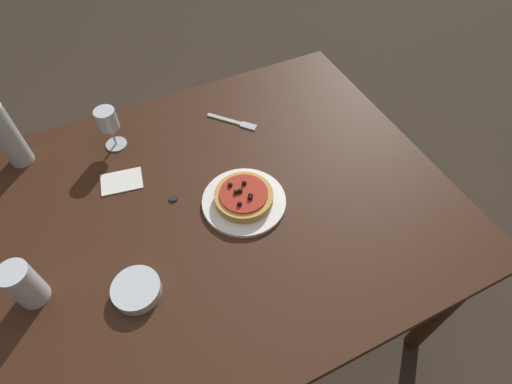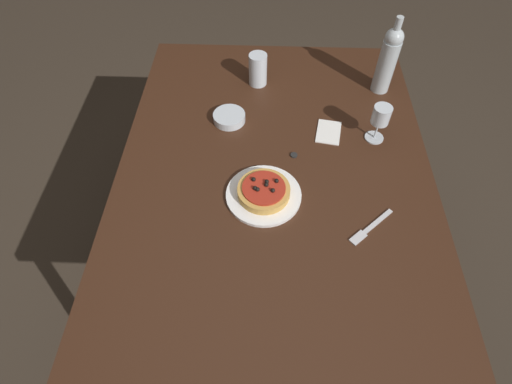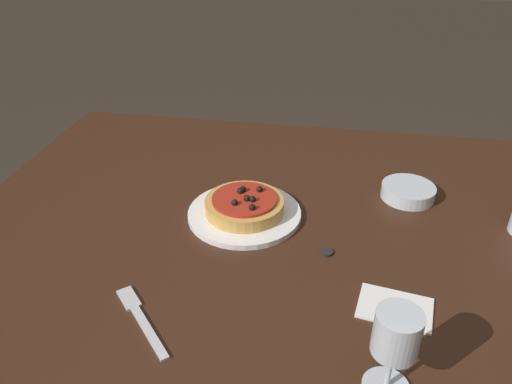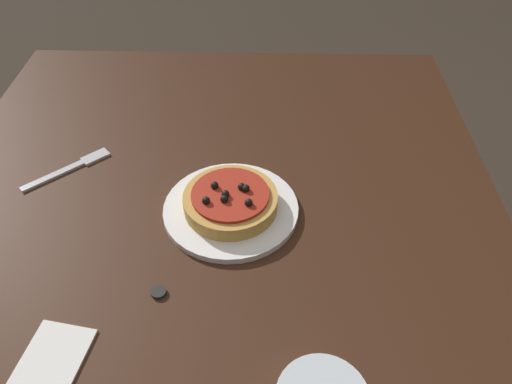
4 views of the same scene
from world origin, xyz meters
name	(u,v)px [view 3 (image 3 of 4)]	position (x,y,z in m)	size (l,w,h in m)	color
dining_table	(299,260)	(0.00, 0.00, 0.66)	(1.44, 1.06, 0.74)	#381E11
dinner_plate	(245,214)	(-0.12, 0.03, 0.74)	(0.24, 0.24, 0.01)	white
pizza	(244,205)	(-0.12, 0.03, 0.77)	(0.17, 0.17, 0.04)	gold
wine_glass	(396,338)	(0.15, -0.36, 0.84)	(0.07, 0.07, 0.14)	silver
side_bowl	(408,192)	(0.22, 0.17, 0.75)	(0.12, 0.12, 0.03)	silver
fork	(140,317)	(-0.24, -0.29, 0.74)	(0.14, 0.15, 0.00)	silver
paper_napkin	(395,308)	(0.17, -0.19, 0.74)	(0.13, 0.10, 0.00)	white
bottle_cap	(326,252)	(0.05, -0.07, 0.74)	(0.02, 0.02, 0.01)	black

